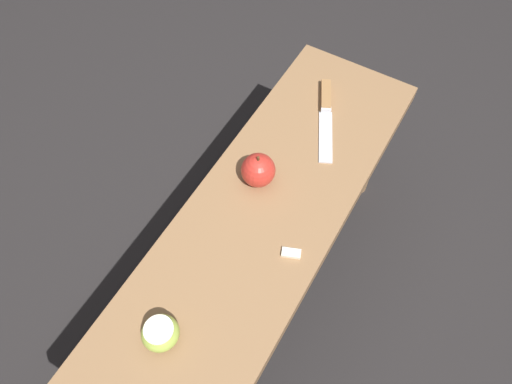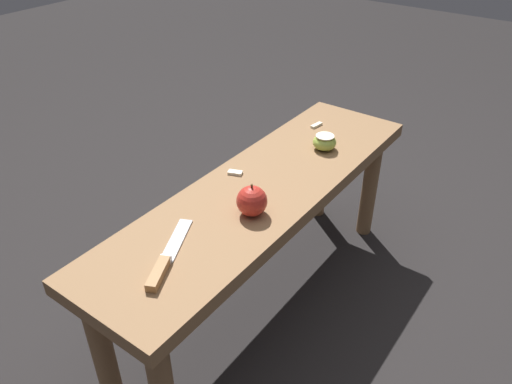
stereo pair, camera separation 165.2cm
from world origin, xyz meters
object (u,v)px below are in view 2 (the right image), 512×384
(knife, at_px, (164,263))
(apple_cut, at_px, (325,142))
(apple_whole, at_px, (252,201))
(wooden_bench, at_px, (263,206))

(knife, distance_m, apple_cut, 0.67)
(apple_whole, bearing_deg, wooden_bench, 23.01)
(knife, xyz_separation_m, apple_cut, (0.67, -0.02, 0.02))
(wooden_bench, bearing_deg, knife, -178.19)
(knife, bearing_deg, apple_cut, -27.59)
(apple_cut, bearing_deg, apple_whole, -176.95)
(apple_whole, bearing_deg, apple_cut, 3.05)
(knife, bearing_deg, wooden_bench, -24.10)
(apple_whole, xyz_separation_m, apple_cut, (0.40, 0.02, -0.01))
(apple_cut, bearing_deg, wooden_bench, 173.38)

